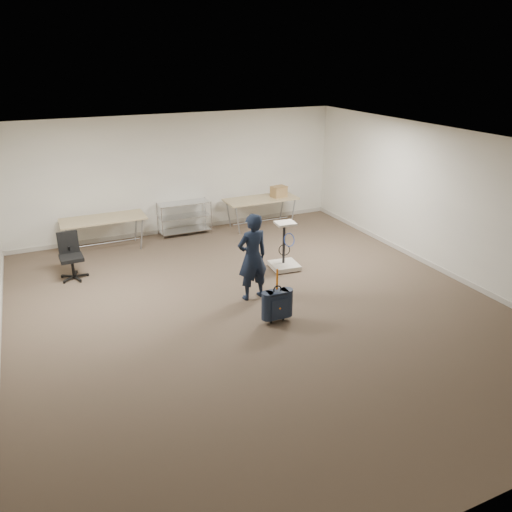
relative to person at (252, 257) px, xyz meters
name	(u,v)px	position (x,y,z in m)	size (l,w,h in m)	color
ground	(258,309)	(-0.10, -0.45, -0.79)	(9.00, 9.00, 0.00)	#48372B
room_shell	(228,276)	(-0.10, 0.94, -0.74)	(8.00, 9.00, 9.00)	white
folding_table_left	(103,220)	(-2.00, 3.50, -0.11)	(1.80, 0.75, 0.73)	tan
folding_table_right	(261,201)	(1.80, 3.50, -0.11)	(1.80, 0.75, 0.73)	tan
wire_shelf	(184,217)	(-0.10, 3.75, -0.35)	(1.22, 0.47, 0.80)	silver
person	(252,257)	(0.00, 0.00, 0.00)	(0.57, 0.38, 1.57)	black
suitcase	(277,304)	(0.01, -0.96, -0.47)	(0.35, 0.21, 0.94)	black
office_chair	(72,265)	(-2.82, 2.22, -0.51)	(0.55, 0.55, 0.90)	black
equipment_cart	(285,257)	(1.12, 0.92, -0.53)	(0.58, 0.58, 0.99)	beige
cardboard_box	(279,192)	(2.27, 3.46, 0.08)	(0.36, 0.27, 0.27)	olive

